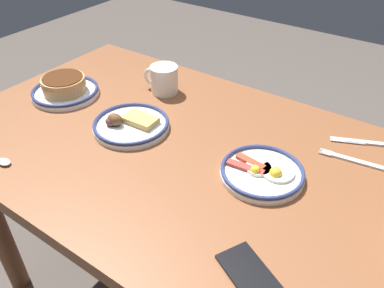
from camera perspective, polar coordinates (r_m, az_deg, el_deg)
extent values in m
cube|color=brown|center=(1.02, 2.03, -2.77)|extent=(1.49, 0.80, 0.04)
cylinder|color=brown|center=(1.77, -10.52, 0.97)|extent=(0.07, 0.07, 0.68)
cylinder|color=white|center=(1.13, -8.83, 2.58)|extent=(0.22, 0.22, 0.01)
torus|color=navy|center=(1.12, -8.88, 3.08)|extent=(0.22, 0.22, 0.01)
cube|color=tan|center=(1.12, -7.54, 3.50)|extent=(0.10, 0.06, 0.02)
ellipsoid|color=brown|center=(1.12, -11.18, 3.53)|extent=(0.05, 0.04, 0.04)
ellipsoid|color=brown|center=(1.12, -11.02, 3.27)|extent=(0.03, 0.03, 0.03)
ellipsoid|color=brown|center=(1.12, -11.80, 3.16)|extent=(0.03, 0.02, 0.02)
cylinder|color=white|center=(0.96, 10.14, -4.31)|extent=(0.20, 0.20, 0.01)
torus|color=navy|center=(0.96, 10.21, -3.77)|extent=(0.20, 0.20, 0.01)
cylinder|color=white|center=(0.96, 12.39, -3.98)|extent=(0.08, 0.08, 0.01)
sphere|color=yellow|center=(0.95, 12.09, -4.15)|extent=(0.03, 0.03, 0.03)
cylinder|color=white|center=(0.96, 9.64, -3.45)|extent=(0.06, 0.06, 0.01)
sphere|color=yellow|center=(0.95, 9.23, -3.69)|extent=(0.02, 0.02, 0.02)
cube|color=#A13C24|center=(0.98, 8.51, -2.56)|extent=(0.08, 0.03, 0.01)
cube|color=#A93830|center=(0.96, 7.82, -3.33)|extent=(0.10, 0.03, 0.01)
cylinder|color=silver|center=(1.34, -17.92, 7.04)|extent=(0.21, 0.21, 0.01)
torus|color=navy|center=(1.34, -18.01, 7.48)|extent=(0.21, 0.21, 0.01)
cylinder|color=tan|center=(1.34, -18.02, 7.52)|extent=(0.13, 0.13, 0.01)
cylinder|color=tan|center=(1.33, -18.12, 7.97)|extent=(0.14, 0.14, 0.01)
cylinder|color=tan|center=(1.33, -18.21, 8.42)|extent=(0.14, 0.14, 0.01)
cylinder|color=tan|center=(1.32, -18.31, 8.88)|extent=(0.14, 0.14, 0.01)
cylinder|color=#4C2814|center=(1.32, -18.37, 9.17)|extent=(0.13, 0.13, 0.00)
cylinder|color=white|center=(1.29, -4.06, 9.37)|extent=(0.09, 0.09, 0.09)
torus|color=white|center=(1.31, -5.80, 9.73)|extent=(0.06, 0.02, 0.06)
cylinder|color=brown|center=(1.27, -4.12, 10.52)|extent=(0.08, 0.08, 0.01)
cube|color=black|center=(0.77, 8.70, -18.63)|extent=(0.16, 0.13, 0.01)
cube|color=silver|center=(1.08, 22.87, -2.33)|extent=(0.17, 0.04, 0.01)
cube|color=silver|center=(1.09, 18.99, -0.89)|extent=(0.03, 0.01, 0.00)
cube|color=silver|center=(1.08, 18.92, -1.06)|extent=(0.03, 0.01, 0.00)
cube|color=silver|center=(1.08, 18.86, -1.23)|extent=(0.03, 0.01, 0.00)
cube|color=silver|center=(1.07, 18.79, -1.41)|extent=(0.03, 0.01, 0.00)
cube|color=silver|center=(1.17, 25.84, -0.03)|extent=(0.18, 0.09, 0.01)
cube|color=silver|center=(1.15, 21.71, 0.48)|extent=(0.09, 0.05, 0.00)
ellipsoid|color=silver|center=(1.09, -25.69, -2.37)|extent=(0.04, 0.03, 0.01)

